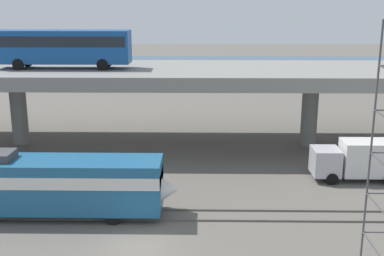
{
  "coord_description": "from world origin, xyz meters",
  "views": [
    {
      "loc": [
        3.45,
        -24.62,
        13.22
      ],
      "look_at": [
        2.75,
        15.22,
        2.82
      ],
      "focal_mm": 45.9,
      "sensor_mm": 36.0,
      "label": 1
    }
  ],
  "objects_px": {
    "service_truck_east": "(360,159)",
    "parked_car_0": "(248,72)",
    "transit_bus_on_overpass": "(63,45)",
    "parked_car_1": "(67,69)",
    "parked_car_2": "(40,67)",
    "train_locomotive": "(51,182)",
    "parked_car_3": "(366,72)"
  },
  "relations": [
    {
      "from": "service_truck_east",
      "to": "parked_car_2",
      "type": "relative_size",
      "value": 1.61
    },
    {
      "from": "parked_car_1",
      "to": "parked_car_3",
      "type": "relative_size",
      "value": 1.03
    },
    {
      "from": "parked_car_1",
      "to": "parked_car_2",
      "type": "height_order",
      "value": "same"
    },
    {
      "from": "train_locomotive",
      "to": "parked_car_1",
      "type": "distance_m",
      "value": 52.29
    },
    {
      "from": "transit_bus_on_overpass",
      "to": "service_truck_east",
      "type": "bearing_deg",
      "value": 160.45
    },
    {
      "from": "parked_car_2",
      "to": "service_truck_east",
      "type": "bearing_deg",
      "value": -49.9
    },
    {
      "from": "train_locomotive",
      "to": "service_truck_east",
      "type": "relative_size",
      "value": 2.43
    },
    {
      "from": "parked_car_0",
      "to": "parked_car_3",
      "type": "relative_size",
      "value": 1.04
    },
    {
      "from": "transit_bus_on_overpass",
      "to": "parked_car_1",
      "type": "xyz_separation_m",
      "value": [
        -9.53,
        35.37,
        -7.01
      ]
    },
    {
      "from": "service_truck_east",
      "to": "parked_car_0",
      "type": "distance_m",
      "value": 42.31
    },
    {
      "from": "train_locomotive",
      "to": "parked_car_1",
      "type": "height_order",
      "value": "train_locomotive"
    },
    {
      "from": "train_locomotive",
      "to": "parked_car_3",
      "type": "bearing_deg",
      "value": 54.03
    },
    {
      "from": "parked_car_0",
      "to": "parked_car_2",
      "type": "distance_m",
      "value": 34.91
    },
    {
      "from": "parked_car_1",
      "to": "parked_car_2",
      "type": "xyz_separation_m",
      "value": [
        -5.22,
        2.47,
        -0.0
      ]
    },
    {
      "from": "train_locomotive",
      "to": "parked_car_0",
      "type": "relative_size",
      "value": 3.95
    },
    {
      "from": "transit_bus_on_overpass",
      "to": "parked_car_3",
      "type": "bearing_deg",
      "value": -139.03
    },
    {
      "from": "train_locomotive",
      "to": "service_truck_east",
      "type": "distance_m",
      "value": 22.47
    },
    {
      "from": "parked_car_3",
      "to": "service_truck_east",
      "type": "bearing_deg",
      "value": 71.67
    },
    {
      "from": "parked_car_2",
      "to": "parked_car_3",
      "type": "xyz_separation_m",
      "value": [
        53.06,
        -4.57,
        -0.0
      ]
    },
    {
      "from": "train_locomotive",
      "to": "parked_car_2",
      "type": "bearing_deg",
      "value": 108.43
    },
    {
      "from": "parked_car_0",
      "to": "parked_car_2",
      "type": "height_order",
      "value": "same"
    },
    {
      "from": "parked_car_1",
      "to": "service_truck_east",
      "type": "bearing_deg",
      "value": 127.63
    },
    {
      "from": "train_locomotive",
      "to": "transit_bus_on_overpass",
      "type": "distance_m",
      "value": 17.22
    },
    {
      "from": "parked_car_0",
      "to": "parked_car_3",
      "type": "xyz_separation_m",
      "value": [
        18.44,
        -0.13,
        -0.0
      ]
    },
    {
      "from": "transit_bus_on_overpass",
      "to": "train_locomotive",
      "type": "bearing_deg",
      "value": 100.98
    },
    {
      "from": "parked_car_0",
      "to": "parked_car_3",
      "type": "distance_m",
      "value": 18.44
    },
    {
      "from": "train_locomotive",
      "to": "transit_bus_on_overpass",
      "type": "bearing_deg",
      "value": 100.98
    },
    {
      "from": "transit_bus_on_overpass",
      "to": "parked_car_2",
      "type": "height_order",
      "value": "transit_bus_on_overpass"
    },
    {
      "from": "service_truck_east",
      "to": "parked_car_0",
      "type": "bearing_deg",
      "value": -83.83
    },
    {
      "from": "train_locomotive",
      "to": "parked_car_2",
      "type": "relative_size",
      "value": 3.9
    },
    {
      "from": "transit_bus_on_overpass",
      "to": "parked_car_1",
      "type": "distance_m",
      "value": 37.3
    },
    {
      "from": "service_truck_east",
      "to": "parked_car_2",
      "type": "distance_m",
      "value": 60.81
    }
  ]
}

